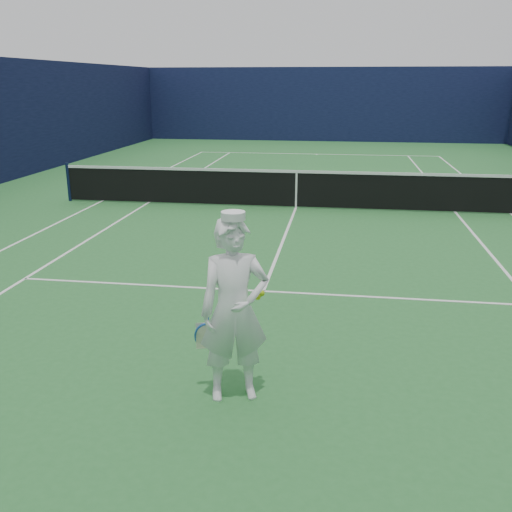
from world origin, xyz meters
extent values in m
plane|color=#296C30|center=(0.00, 0.00, 0.00)|extent=(80.00, 80.00, 0.00)
cube|color=white|center=(0.00, 11.88, 0.00)|extent=(11.03, 0.06, 0.01)
cube|color=white|center=(-5.49, 0.00, 0.00)|extent=(0.06, 23.83, 0.01)
cube|color=white|center=(5.49, 0.00, 0.00)|extent=(0.06, 23.83, 0.01)
cube|color=white|center=(-4.12, 0.00, 0.00)|extent=(0.06, 23.77, 0.01)
cube|color=white|center=(4.12, 0.00, 0.00)|extent=(0.06, 23.77, 0.01)
cube|color=white|center=(0.00, 6.40, 0.00)|extent=(8.23, 0.06, 0.01)
cube|color=white|center=(0.00, -6.40, 0.00)|extent=(8.23, 0.06, 0.01)
cube|color=white|center=(0.00, 0.00, 0.00)|extent=(0.06, 12.80, 0.01)
cube|color=white|center=(0.00, 11.73, 0.00)|extent=(0.06, 0.30, 0.01)
cube|color=#0F1438|center=(0.00, 18.00, 2.00)|extent=(20.12, 0.12, 4.00)
cylinder|color=#141E4C|center=(-6.40, 0.00, 0.54)|extent=(0.09, 0.09, 1.07)
cube|color=black|center=(0.00, 0.00, 0.50)|extent=(12.79, 0.02, 0.92)
cube|color=white|center=(0.00, 0.00, 0.97)|extent=(12.79, 0.04, 0.07)
cube|color=white|center=(0.00, 0.00, 0.47)|extent=(0.05, 0.03, 0.94)
imported|color=white|center=(0.14, -9.58, 0.98)|extent=(0.82, 0.67, 1.96)
cylinder|color=white|center=(0.14, -9.58, 1.98)|extent=(0.24, 0.24, 0.08)
cube|color=white|center=(0.10, -9.46, 1.95)|extent=(0.20, 0.15, 0.02)
cylinder|color=navy|center=(-0.16, -9.59, 1.02)|extent=(0.06, 0.10, 0.22)
cube|color=#1F4EAA|center=(-0.16, -9.53, 0.84)|extent=(0.03, 0.03, 0.14)
torus|color=#1F4EAA|center=(-0.19, -9.48, 0.63)|extent=(0.31, 0.19, 0.29)
cube|color=beige|center=(-0.19, -9.48, 0.63)|extent=(0.21, 0.07, 0.30)
sphere|color=#B6D418|center=(0.35, -9.40, 1.08)|extent=(0.07, 0.07, 0.07)
sphere|color=#B6D418|center=(0.39, -9.37, 1.11)|extent=(0.07, 0.07, 0.07)
camera|label=1|loc=(1.16, -14.91, 3.23)|focal=40.00mm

